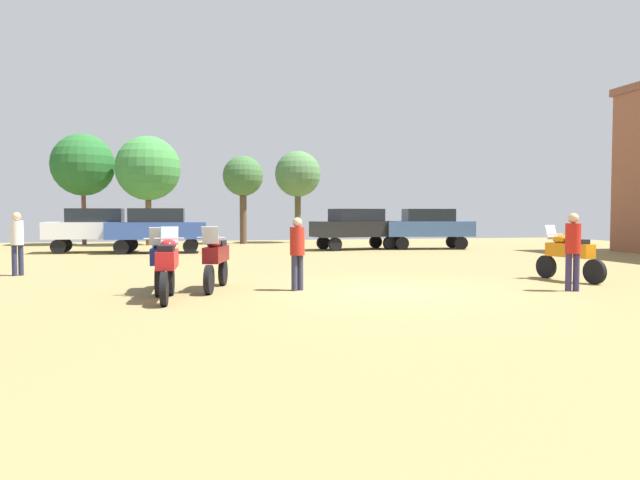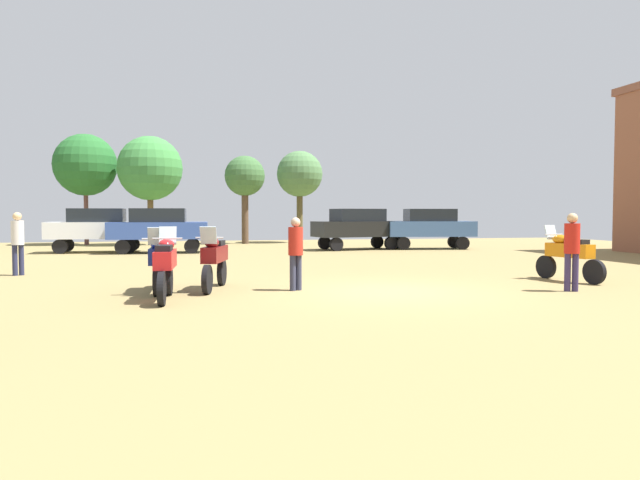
# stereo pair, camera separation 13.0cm
# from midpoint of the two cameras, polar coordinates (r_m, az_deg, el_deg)

# --- Properties ---
(ground_plane) EXTENTS (44.00, 52.00, 0.02)m
(ground_plane) POSITION_cam_midpoint_polar(r_m,az_deg,el_deg) (13.39, 6.45, -5.07)
(ground_plane) COLOR olive
(motorcycle_1) EXTENTS (0.62, 2.22, 1.48)m
(motorcycle_1) POSITION_cam_midpoint_polar(r_m,az_deg,el_deg) (13.69, -15.58, -1.88)
(motorcycle_1) COLOR black
(motorcycle_1) RESTS_ON ground
(motorcycle_2) EXTENTS (0.77, 2.23, 1.49)m
(motorcycle_2) POSITION_cam_midpoint_polar(r_m,az_deg,el_deg) (13.77, -10.37, -1.78)
(motorcycle_2) COLOR black
(motorcycle_2) RESTS_ON ground
(motorcycle_4) EXTENTS (0.75, 2.16, 1.46)m
(motorcycle_4) POSITION_cam_midpoint_polar(r_m,az_deg,el_deg) (16.67, 22.87, -1.23)
(motorcycle_4) COLOR black
(motorcycle_4) RESTS_ON ground
(motorcycle_7) EXTENTS (0.62, 2.17, 1.50)m
(motorcycle_7) POSITION_cam_midpoint_polar(r_m,az_deg,el_deg) (12.35, -14.93, -2.32)
(motorcycle_7) COLOR black
(motorcycle_7) RESTS_ON ground
(car_1) EXTENTS (4.35, 1.93, 2.00)m
(car_1) POSITION_cam_midpoint_polar(r_m,az_deg,el_deg) (27.20, -15.71, 1.23)
(car_1) COLOR black
(car_1) RESTS_ON ground
(car_2) EXTENTS (4.55, 2.54, 2.00)m
(car_2) POSITION_cam_midpoint_polar(r_m,az_deg,el_deg) (28.77, 3.43, 1.40)
(car_2) COLOR black
(car_2) RESTS_ON ground
(car_3) EXTENTS (4.32, 1.85, 2.00)m
(car_3) POSITION_cam_midpoint_polar(r_m,az_deg,el_deg) (28.44, -21.14, 1.21)
(car_3) COLOR black
(car_3) RESTS_ON ground
(car_4) EXTENTS (4.51, 2.40, 2.00)m
(car_4) POSITION_cam_midpoint_polar(r_m,az_deg,el_deg) (29.70, 10.37, 1.40)
(car_4) COLOR black
(car_4) RESTS_ON ground
(person_1) EXTENTS (0.43, 0.43, 1.78)m
(person_1) POSITION_cam_midpoint_polar(r_m,az_deg,el_deg) (14.47, 23.19, -0.49)
(person_1) COLOR #32274F
(person_1) RESTS_ON ground
(person_2) EXTENTS (0.46, 0.46, 1.68)m
(person_2) POSITION_cam_midpoint_polar(r_m,az_deg,el_deg) (13.43, -2.50, -0.79)
(person_2) COLOR #2D3046
(person_2) RESTS_ON ground
(person_3) EXTENTS (0.46, 0.46, 1.81)m
(person_3) POSITION_cam_midpoint_polar(r_m,az_deg,el_deg) (18.76, -27.60, 0.13)
(person_3) COLOR #242745
(person_3) RESTS_ON ground
(tree_1) EXTENTS (2.34, 2.34, 5.14)m
(tree_1) POSITION_cam_midpoint_polar(r_m,az_deg,el_deg) (34.53, -7.63, 6.07)
(tree_1) COLOR #4F3A2A
(tree_1) RESTS_ON ground
(tree_3) EXTENTS (3.48, 3.48, 6.25)m
(tree_3) POSITION_cam_midpoint_polar(r_m,az_deg,el_deg) (35.70, -22.20, 6.78)
(tree_3) COLOR brown
(tree_3) RESTS_ON ground
(tree_4) EXTENTS (2.77, 2.77, 5.55)m
(tree_4) POSITION_cam_midpoint_polar(r_m,az_deg,el_deg) (35.60, -2.29, 6.37)
(tree_4) COLOR #4D4527
(tree_4) RESTS_ON ground
(tree_5) EXTENTS (3.57, 3.57, 6.08)m
(tree_5) POSITION_cam_midpoint_polar(r_m,az_deg,el_deg) (34.12, -16.53, 6.69)
(tree_5) COLOR brown
(tree_5) RESTS_ON ground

